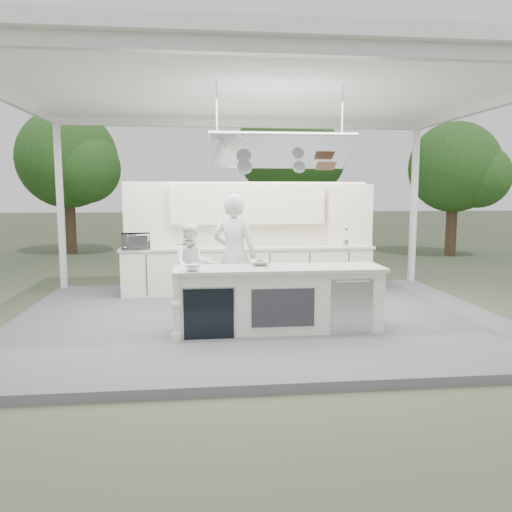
{
  "coord_description": "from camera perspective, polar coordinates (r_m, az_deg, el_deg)",
  "views": [
    {
      "loc": [
        -0.93,
        -8.08,
        2.18
      ],
      "look_at": [
        -0.01,
        0.4,
        1.07
      ],
      "focal_mm": 35.0,
      "sensor_mm": 36.0,
      "label": 1
    }
  ],
  "objects": [
    {
      "name": "sous_chef",
      "position": [
        8.94,
        -7.27,
        -1.06
      ],
      "size": [
        0.82,
        0.69,
        1.5
      ],
      "primitive_type": "imported",
      "rotation": [
        0.0,
        0.0,
        0.19
      ],
      "color": "white",
      "rests_on": "stage_deck"
    },
    {
      "name": "bowl_large",
      "position": [
        7.51,
        0.48,
        -0.79
      ],
      "size": [
        0.32,
        0.32,
        0.07
      ],
      "primitive_type": "imported",
      "rotation": [
        0.0,
        0.0,
        -0.06
      ],
      "color": "silver",
      "rests_on": "demo_island"
    },
    {
      "name": "back_counter",
      "position": [
        10.15,
        -0.89,
        -1.55
      ],
      "size": [
        5.08,
        0.72,
        0.95
      ],
      "color": "white",
      "rests_on": "stage_deck"
    },
    {
      "name": "tree_cluster",
      "position": [
        17.9,
        -3.84,
        10.96
      ],
      "size": [
        19.55,
        9.4,
        5.85
      ],
      "color": "#4E3F27",
      "rests_on": "ground"
    },
    {
      "name": "tent",
      "position": [
        8.26,
        0.38,
        18.09
      ],
      "size": [
        8.2,
        6.2,
        3.86
      ],
      "color": "white",
      "rests_on": "ground"
    },
    {
      "name": "toaster_oven",
      "position": [
        9.91,
        -13.57,
        1.66
      ],
      "size": [
        0.58,
        0.42,
        0.3
      ],
      "primitive_type": "imported",
      "rotation": [
        0.0,
        0.0,
        0.11
      ],
      "color": "#B9BCC1",
      "rests_on": "back_counter"
    },
    {
      "name": "back_wall_unit",
      "position": [
        10.3,
        1.45,
        4.05
      ],
      "size": [
        5.05,
        0.48,
        2.25
      ],
      "color": "white",
      "rests_on": "stage_deck"
    },
    {
      "name": "stage_deck",
      "position": [
        8.41,
        0.33,
        -7.19
      ],
      "size": [
        8.0,
        6.0,
        0.12
      ],
      "primitive_type": "cube",
      "color": "#56565B",
      "rests_on": "ground"
    },
    {
      "name": "head_chef",
      "position": [
        8.22,
        -2.47,
        0.08
      ],
      "size": [
        0.87,
        0.73,
        2.02
      ],
      "primitive_type": "imported",
      "rotation": [
        0.0,
        0.0,
        2.75
      ],
      "color": "silver",
      "rests_on": "stage_deck"
    },
    {
      "name": "bowl_small",
      "position": [
        7.04,
        -7.25,
        -1.44
      ],
      "size": [
        0.22,
        0.22,
        0.07
      ],
      "primitive_type": "imported",
      "rotation": [
        0.0,
        0.0,
        0.06
      ],
      "color": "silver",
      "rests_on": "demo_island"
    },
    {
      "name": "demo_island",
      "position": [
        7.43,
        2.52,
        -4.91
      ],
      "size": [
        3.1,
        0.79,
        0.95
      ],
      "color": "white",
      "rests_on": "stage_deck"
    },
    {
      "name": "ground",
      "position": [
        8.42,
        0.33,
        -7.58
      ],
      "size": [
        90.0,
        90.0,
        0.0
      ],
      "primitive_type": "plane",
      "color": "#424B33",
      "rests_on": "ground"
    }
  ]
}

